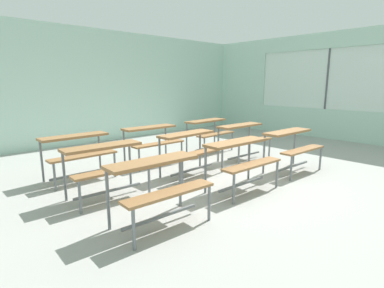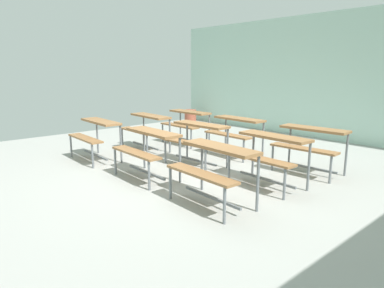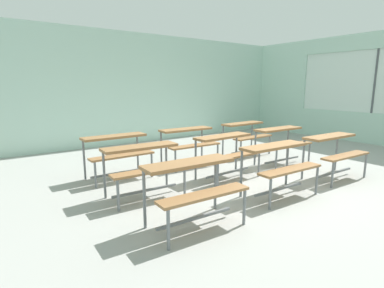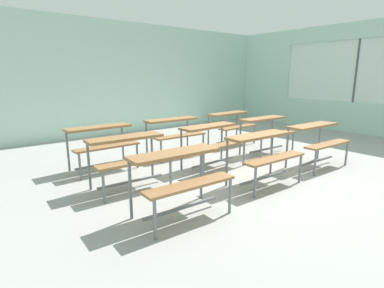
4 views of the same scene
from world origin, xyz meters
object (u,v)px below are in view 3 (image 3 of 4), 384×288
object	(u,v)px
desk_bench_r0c0	(194,179)
desk_bench_r0c1	(279,158)
desk_bench_r1c2	(282,137)
desk_bench_r1c1	(227,146)
desk_bench_r0c2	(335,146)
desk_bench_r2c1	(189,138)
desk_bench_r1c0	(144,159)
desk_bench_r2c0	(117,146)
desk_bench_r2c2	(246,131)

from	to	relation	value
desk_bench_r0c0	desk_bench_r0c1	size ratio (longest dim) A/B	1.00
desk_bench_r1c2	desk_bench_r1c1	bearing A→B (deg)	-177.18
desk_bench_r0c2	desk_bench_r2c1	xyz separation A→B (m)	(-1.55, 2.17, 0.00)
desk_bench_r0c0	desk_bench_r2c1	distance (m)	2.68
desk_bench_r0c0	desk_bench_r0c1	distance (m)	1.58
desk_bench_r1c0	desk_bench_r2c0	bearing A→B (deg)	90.38
desk_bench_r1c2	desk_bench_r2c2	world-z (taller)	same
desk_bench_r2c2	desk_bench_r1c0	bearing A→B (deg)	-164.42
desk_bench_r2c0	desk_bench_r0c1	bearing A→B (deg)	-54.34
desk_bench_r1c1	desk_bench_r2c1	size ratio (longest dim) A/B	1.01
desk_bench_r0c2	desk_bench_r1c0	world-z (taller)	same
desk_bench_r1c2	desk_bench_r2c2	size ratio (longest dim) A/B	0.99
desk_bench_r0c0	desk_bench_r2c2	bearing A→B (deg)	37.93
desk_bench_r1c0	desk_bench_r1c2	xyz separation A→B (m)	(3.11, 0.01, 0.00)
desk_bench_r1c0	desk_bench_r2c2	distance (m)	3.32
desk_bench_r1c1	desk_bench_r2c1	distance (m)	1.08
desk_bench_r0c0	desk_bench_r1c2	bearing A→B (deg)	23.33
desk_bench_r0c0	desk_bench_r2c2	xyz separation A→B (m)	(3.11, 2.22, 0.00)
desk_bench_r2c0	desk_bench_r1c0	bearing A→B (deg)	-92.58
desk_bench_r0c2	desk_bench_r1c2	bearing A→B (deg)	91.08
desk_bench_r1c0	desk_bench_r0c1	bearing A→B (deg)	-31.41
desk_bench_r1c2	desk_bench_r2c2	xyz separation A→B (m)	(0.05, 1.05, 0.00)
desk_bench_r1c0	desk_bench_r2c0	world-z (taller)	same
desk_bench_r0c0	desk_bench_r0c2	distance (m)	3.04
desk_bench_r1c2	desk_bench_r2c0	world-z (taller)	same
desk_bench_r0c1	desk_bench_r1c1	bearing A→B (deg)	94.11
desk_bench_r2c1	desk_bench_r2c2	world-z (taller)	same
desk_bench_r2c1	desk_bench_r1c0	bearing A→B (deg)	-143.69
desk_bench_r2c1	desk_bench_r1c2	bearing A→B (deg)	-32.07
desk_bench_r0c1	desk_bench_r2c2	world-z (taller)	same
desk_bench_r1c2	desk_bench_r2c2	distance (m)	1.05
desk_bench_r0c1	desk_bench_r1c2	xyz separation A→B (m)	(1.48, 1.10, 0.00)
desk_bench_r0c2	desk_bench_r1c0	xyz separation A→B (m)	(-3.09, 1.11, 0.00)
desk_bench_r0c0	desk_bench_r0c2	xyz separation A→B (m)	(3.04, 0.06, 0.00)
desk_bench_r0c2	desk_bench_r1c0	bearing A→B (deg)	162.35
desk_bench_r0c1	desk_bench_r1c2	bearing A→B (deg)	38.54
desk_bench_r1c0	desk_bench_r2c2	world-z (taller)	same
desk_bench_r2c0	desk_bench_r2c1	world-z (taller)	same
desk_bench_r2c2	desk_bench_r0c1	bearing A→B (deg)	-128.36
desk_bench_r0c2	desk_bench_r2c0	world-z (taller)	same
desk_bench_r1c1	desk_bench_r1c0	bearing A→B (deg)	176.51
desk_bench_r0c1	desk_bench_r2c1	xyz separation A→B (m)	(-0.09, 2.15, 0.00)
desk_bench_r0c2	desk_bench_r1c1	size ratio (longest dim) A/B	0.99
desk_bench_r2c0	desk_bench_r2c1	distance (m)	1.50
desk_bench_r1c0	desk_bench_r2c2	size ratio (longest dim) A/B	1.00
desk_bench_r0c0	desk_bench_r0c2	size ratio (longest dim) A/B	1.00
desk_bench_r1c0	desk_bench_r0c0	bearing A→B (deg)	-85.41
desk_bench_r1c2	desk_bench_r0c1	bearing A→B (deg)	-141.59
desk_bench_r0c2	desk_bench_r1c0	distance (m)	3.28
desk_bench_r0c0	desk_bench_r2c2	distance (m)	3.82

